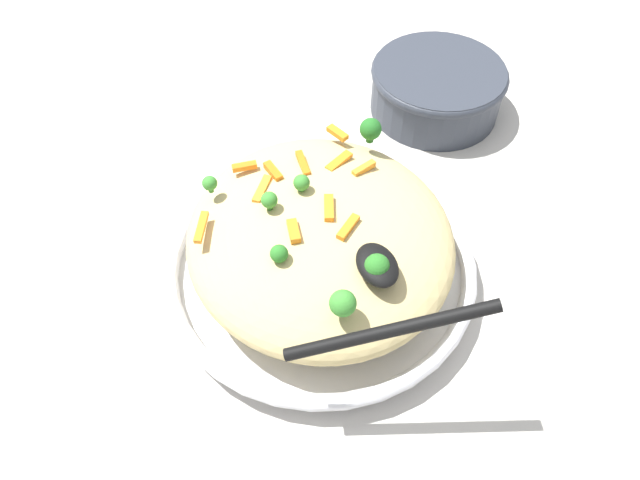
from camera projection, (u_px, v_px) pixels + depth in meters
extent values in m
plane|color=beige|center=(320.00, 277.00, 0.73)|extent=(2.40, 2.40, 0.00)
cylinder|color=silver|center=(320.00, 272.00, 0.72)|extent=(0.34, 0.34, 0.02)
torus|color=silver|center=(320.00, 262.00, 0.70)|extent=(0.37, 0.37, 0.02)
torus|color=black|center=(320.00, 260.00, 0.70)|extent=(0.36, 0.36, 0.00)
ellipsoid|color=#D1BA7A|center=(320.00, 237.00, 0.67)|extent=(0.32, 0.30, 0.09)
cube|color=orange|center=(337.00, 133.00, 0.72)|extent=(0.03, 0.02, 0.01)
cube|color=orange|center=(329.00, 208.00, 0.63)|extent=(0.04, 0.02, 0.01)
cube|color=orange|center=(273.00, 171.00, 0.68)|extent=(0.03, 0.02, 0.01)
cube|color=orange|center=(348.00, 227.00, 0.62)|extent=(0.03, 0.03, 0.01)
cube|color=orange|center=(201.00, 227.00, 0.63)|extent=(0.04, 0.02, 0.01)
cube|color=orange|center=(339.00, 162.00, 0.69)|extent=(0.03, 0.04, 0.01)
cube|color=orange|center=(364.00, 169.00, 0.68)|extent=(0.02, 0.03, 0.01)
cube|color=orange|center=(303.00, 163.00, 0.68)|extent=(0.04, 0.01, 0.01)
cube|color=orange|center=(262.00, 189.00, 0.66)|extent=(0.04, 0.03, 0.01)
cube|color=orange|center=(244.00, 166.00, 0.68)|extent=(0.01, 0.03, 0.01)
cube|color=orange|center=(294.00, 231.00, 0.61)|extent=(0.03, 0.01, 0.01)
cylinder|color=#377928|center=(302.00, 189.00, 0.65)|extent=(0.01, 0.01, 0.01)
sphere|color=#3D8E33|center=(302.00, 183.00, 0.65)|extent=(0.02, 0.02, 0.02)
cylinder|color=#377928|center=(270.00, 206.00, 0.64)|extent=(0.01, 0.01, 0.01)
sphere|color=#3D8E33|center=(269.00, 200.00, 0.63)|extent=(0.02, 0.02, 0.02)
cylinder|color=#296820|center=(280.00, 259.00, 0.60)|extent=(0.01, 0.01, 0.01)
sphere|color=#2D7A28|center=(279.00, 254.00, 0.59)|extent=(0.02, 0.02, 0.02)
cylinder|color=#205B1C|center=(370.00, 138.00, 0.71)|extent=(0.01, 0.01, 0.01)
sphere|color=#236B23|center=(371.00, 129.00, 0.70)|extent=(0.03, 0.03, 0.03)
cylinder|color=#296820|center=(376.00, 274.00, 0.59)|extent=(0.01, 0.01, 0.01)
sphere|color=#2D7A28|center=(377.00, 266.00, 0.58)|extent=(0.03, 0.03, 0.03)
cylinder|color=#377928|center=(211.00, 189.00, 0.66)|extent=(0.01, 0.01, 0.01)
sphere|color=#3D8E33|center=(210.00, 183.00, 0.65)|extent=(0.02, 0.02, 0.02)
cylinder|color=#377928|center=(342.00, 311.00, 0.56)|extent=(0.01, 0.01, 0.01)
sphere|color=#3D8E33|center=(343.00, 303.00, 0.55)|extent=(0.03, 0.03, 0.03)
ellipsoid|color=black|center=(377.00, 265.00, 0.58)|extent=(0.06, 0.04, 0.02)
cylinder|color=black|center=(395.00, 329.00, 0.50)|extent=(0.06, 0.18, 0.07)
cylinder|color=#333842|center=(436.00, 90.00, 0.90)|extent=(0.20, 0.20, 0.08)
torus|color=#333842|center=(440.00, 73.00, 0.87)|extent=(0.20, 0.20, 0.02)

